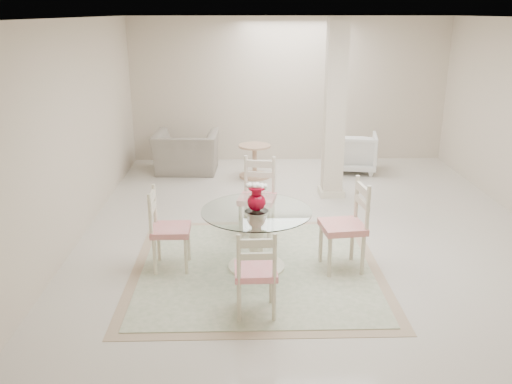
{
  "coord_description": "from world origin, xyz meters",
  "views": [
    {
      "loc": [
        -0.92,
        -6.83,
        2.77
      ],
      "look_at": [
        -0.76,
        -1.08,
        0.85
      ],
      "focal_mm": 38.0,
      "sensor_mm": 36.0,
      "label": 1
    }
  ],
  "objects_px": {
    "red_vase": "(257,198)",
    "side_table": "(255,162)",
    "dining_chair_west": "(164,223)",
    "dining_chair_north": "(258,191)",
    "armchair_white": "(355,152)",
    "column": "(335,110)",
    "dining_chair_south": "(256,267)",
    "recliner_taupe": "(186,152)",
    "dining_chair_east": "(349,219)",
    "dining_table": "(256,240)"
  },
  "relations": [
    {
      "from": "dining_chair_north",
      "to": "armchair_white",
      "type": "relative_size",
      "value": 1.44
    },
    {
      "from": "dining_table",
      "to": "side_table",
      "type": "distance_m",
      "value": 3.58
    },
    {
      "from": "column",
      "to": "dining_chair_south",
      "type": "xyz_separation_m",
      "value": [
        -1.29,
        -3.6,
        -0.83
      ]
    },
    {
      "from": "column",
      "to": "dining_table",
      "type": "height_order",
      "value": "column"
    },
    {
      "from": "dining_chair_north",
      "to": "armchair_white",
      "type": "height_order",
      "value": "dining_chair_north"
    },
    {
      "from": "dining_chair_east",
      "to": "recliner_taupe",
      "type": "bearing_deg",
      "value": -157.94
    },
    {
      "from": "dining_table",
      "to": "recliner_taupe",
      "type": "height_order",
      "value": "recliner_taupe"
    },
    {
      "from": "dining_chair_north",
      "to": "dining_chair_west",
      "type": "xyz_separation_m",
      "value": [
        -1.07,
        -0.99,
        -0.04
      ]
    },
    {
      "from": "side_table",
      "to": "column",
      "type": "bearing_deg",
      "value": -39.9
    },
    {
      "from": "column",
      "to": "recliner_taupe",
      "type": "bearing_deg",
      "value": 150.68
    },
    {
      "from": "dining_chair_east",
      "to": "dining_chair_south",
      "type": "xyz_separation_m",
      "value": [
        -1.06,
        -0.99,
        -0.08
      ]
    },
    {
      "from": "recliner_taupe",
      "to": "armchair_white",
      "type": "distance_m",
      "value": 3.04
    },
    {
      "from": "recliner_taupe",
      "to": "armchair_white",
      "type": "relative_size",
      "value": 1.45
    },
    {
      "from": "armchair_white",
      "to": "side_table",
      "type": "height_order",
      "value": "armchair_white"
    },
    {
      "from": "dining_chair_south",
      "to": "armchair_white",
      "type": "relative_size",
      "value": 1.28
    },
    {
      "from": "dining_chair_west",
      "to": "side_table",
      "type": "relative_size",
      "value": 1.81
    },
    {
      "from": "red_vase",
      "to": "recliner_taupe",
      "type": "distance_m",
      "value": 4.13
    },
    {
      "from": "recliner_taupe",
      "to": "side_table",
      "type": "distance_m",
      "value": 1.28
    },
    {
      "from": "red_vase",
      "to": "dining_chair_south",
      "type": "height_order",
      "value": "red_vase"
    },
    {
      "from": "dining_chair_west",
      "to": "dining_chair_south",
      "type": "xyz_separation_m",
      "value": [
        0.98,
        -1.05,
        -0.03
      ]
    },
    {
      "from": "dining_chair_west",
      "to": "dining_chair_south",
      "type": "distance_m",
      "value": 1.44
    },
    {
      "from": "dining_chair_west",
      "to": "recliner_taupe",
      "type": "distance_m",
      "value": 3.91
    },
    {
      "from": "dining_chair_north",
      "to": "side_table",
      "type": "relative_size",
      "value": 1.93
    },
    {
      "from": "dining_chair_east",
      "to": "side_table",
      "type": "xyz_separation_m",
      "value": [
        -0.96,
        3.6,
        -0.33
      ]
    },
    {
      "from": "dining_table",
      "to": "recliner_taupe",
      "type": "bearing_deg",
      "value": 106.32
    },
    {
      "from": "dining_chair_south",
      "to": "recliner_taupe",
      "type": "relative_size",
      "value": 0.88
    },
    {
      "from": "dining_table",
      "to": "dining_chair_east",
      "type": "relative_size",
      "value": 1.06
    },
    {
      "from": "dining_chair_north",
      "to": "side_table",
      "type": "xyz_separation_m",
      "value": [
        0.02,
        2.56,
        -0.32
      ]
    },
    {
      "from": "red_vase",
      "to": "armchair_white",
      "type": "relative_size",
      "value": 0.41
    },
    {
      "from": "side_table",
      "to": "dining_chair_east",
      "type": "bearing_deg",
      "value": -75.16
    },
    {
      "from": "red_vase",
      "to": "dining_chair_east",
      "type": "height_order",
      "value": "dining_chair_east"
    },
    {
      "from": "dining_table",
      "to": "dining_chair_west",
      "type": "relative_size",
      "value": 1.16
    },
    {
      "from": "dining_chair_west",
      "to": "red_vase",
      "type": "bearing_deg",
      "value": -92.48
    },
    {
      "from": "dining_table",
      "to": "red_vase",
      "type": "xyz_separation_m",
      "value": [
        0.0,
        0.0,
        0.49
      ]
    },
    {
      "from": "dining_chair_east",
      "to": "dining_chair_west",
      "type": "bearing_deg",
      "value": -98.37
    },
    {
      "from": "dining_chair_west",
      "to": "dining_chair_south",
      "type": "height_order",
      "value": "dining_chair_west"
    },
    {
      "from": "armchair_white",
      "to": "column",
      "type": "bearing_deg",
      "value": 74.93
    },
    {
      "from": "dining_table",
      "to": "dining_chair_west",
      "type": "xyz_separation_m",
      "value": [
        -1.02,
        0.03,
        0.19
      ]
    },
    {
      "from": "dining_chair_south",
      "to": "armchair_white",
      "type": "xyz_separation_m",
      "value": [
        1.92,
        4.94,
        -0.17
      ]
    },
    {
      "from": "red_vase",
      "to": "dining_chair_south",
      "type": "relative_size",
      "value": 0.32
    },
    {
      "from": "red_vase",
      "to": "dining_chair_north",
      "type": "distance_m",
      "value": 1.05
    },
    {
      "from": "dining_chair_east",
      "to": "dining_chair_south",
      "type": "distance_m",
      "value": 1.45
    },
    {
      "from": "red_vase",
      "to": "side_table",
      "type": "height_order",
      "value": "red_vase"
    },
    {
      "from": "red_vase",
      "to": "dining_chair_north",
      "type": "height_order",
      "value": "dining_chair_north"
    },
    {
      "from": "red_vase",
      "to": "armchair_white",
      "type": "height_order",
      "value": "red_vase"
    },
    {
      "from": "dining_chair_west",
      "to": "recliner_taupe",
      "type": "relative_size",
      "value": 0.93
    },
    {
      "from": "dining_chair_south",
      "to": "recliner_taupe",
      "type": "height_order",
      "value": "dining_chair_south"
    },
    {
      "from": "column",
      "to": "red_vase",
      "type": "distance_m",
      "value": 2.91
    },
    {
      "from": "red_vase",
      "to": "recliner_taupe",
      "type": "height_order",
      "value": "red_vase"
    },
    {
      "from": "dining_chair_south",
      "to": "recliner_taupe",
      "type": "xyz_separation_m",
      "value": [
        -1.12,
        4.95,
        -0.16
      ]
    }
  ]
}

